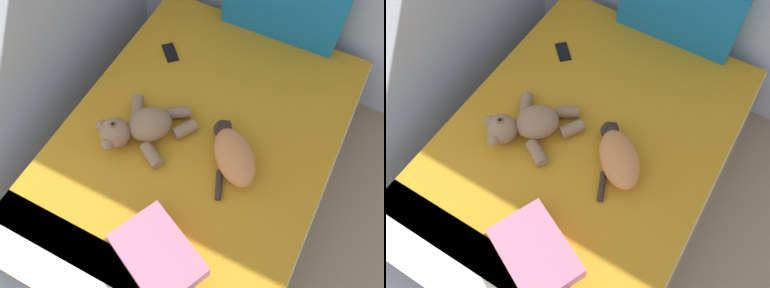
# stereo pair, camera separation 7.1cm
# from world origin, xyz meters

# --- Properties ---
(bed) EXTENTS (1.46, 2.05, 0.50)m
(bed) POSITION_xyz_m (0.99, 2.86, 0.25)
(bed) COLOR #9E7A56
(bed) RESTS_ON ground_plane
(patterned_cushion) EXTENTS (0.73, 0.11, 0.47)m
(patterned_cushion) POSITION_xyz_m (1.08, 3.81, 0.73)
(patterned_cushion) COLOR #1972AD
(patterned_cushion) RESTS_ON bed
(cat) EXTENTS (0.37, 0.42, 0.15)m
(cat) POSITION_xyz_m (1.21, 2.83, 0.57)
(cat) COLOR #D18447
(cat) RESTS_ON bed
(teddy_bear) EXTENTS (0.47, 0.47, 0.17)m
(teddy_bear) POSITION_xyz_m (0.71, 2.75, 0.57)
(teddy_bear) COLOR #937051
(teddy_bear) RESTS_ON bed
(cell_phone) EXTENTS (0.16, 0.16, 0.01)m
(cell_phone) POSITION_xyz_m (0.56, 3.35, 0.50)
(cell_phone) COLOR black
(cell_phone) RESTS_ON bed
(throw_pillow) EXTENTS (0.48, 0.42, 0.11)m
(throw_pillow) POSITION_xyz_m (1.13, 2.21, 0.55)
(throw_pillow) COLOR #D1728C
(throw_pillow) RESTS_ON bed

